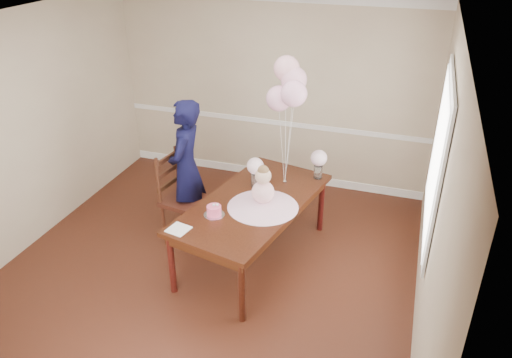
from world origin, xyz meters
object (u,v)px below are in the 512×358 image
at_px(birthday_cake, 214,210).
at_px(dining_chair_seat, 184,201).
at_px(woman, 186,168).
at_px(dining_table_top, 253,203).

xyz_separation_m(birthday_cake, dining_chair_seat, (-0.67, 0.61, -0.35)).
relative_size(birthday_cake, dining_chair_seat, 0.33).
distance_m(birthday_cake, dining_chair_seat, 0.97).
distance_m(birthday_cake, woman, 0.99).
bearing_deg(birthday_cake, dining_chair_seat, 137.40).
xyz_separation_m(dining_chair_seat, woman, (-0.00, 0.12, 0.38)).
xyz_separation_m(dining_table_top, dining_chair_seat, (-0.96, 0.21, -0.26)).
xyz_separation_m(dining_table_top, birthday_cake, (-0.29, -0.41, 0.08)).
bearing_deg(birthday_cake, dining_table_top, 54.02).
bearing_deg(dining_table_top, dining_chair_seat, 179.91).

